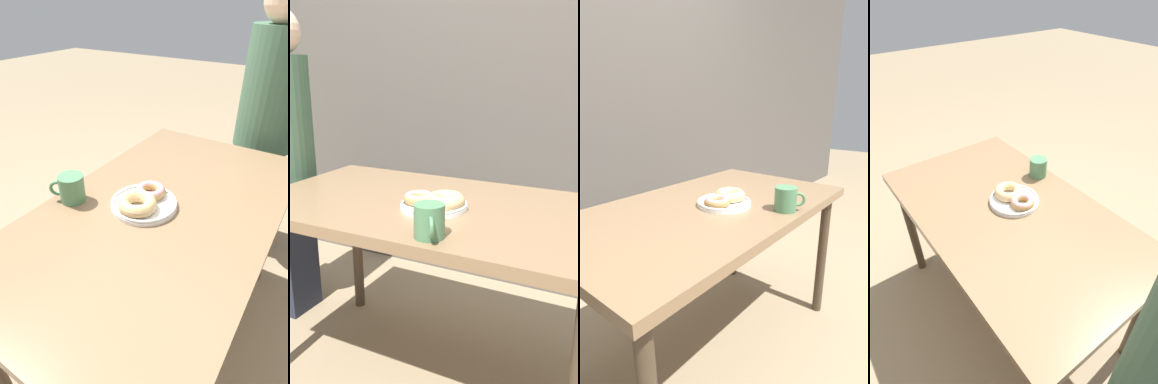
# 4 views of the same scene
# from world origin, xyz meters

# --- Properties ---
(ground_plane) EXTENTS (14.00, 14.00, 0.00)m
(ground_plane) POSITION_xyz_m (0.00, 0.00, 0.00)
(ground_plane) COLOR #937F60
(dining_table) EXTENTS (1.30, 0.74, 0.74)m
(dining_table) POSITION_xyz_m (0.00, 0.21, 0.66)
(dining_table) COLOR #846647
(dining_table) RESTS_ON ground_plane
(donut_plate) EXTENTS (0.25, 0.23, 0.06)m
(donut_plate) POSITION_xyz_m (0.04, 0.15, 0.77)
(donut_plate) COLOR white
(donut_plate) RESTS_ON dining_table
(coffee_mug) EXTENTS (0.09, 0.12, 0.10)m
(coffee_mug) POSITION_xyz_m (0.14, -0.09, 0.79)
(coffee_mug) COLOR #4C7F56
(coffee_mug) RESTS_ON dining_table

